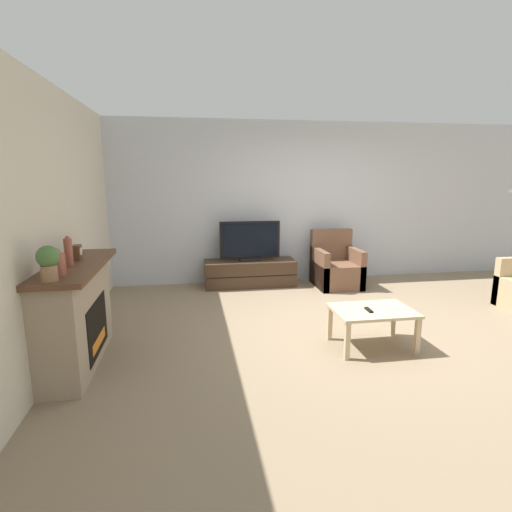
% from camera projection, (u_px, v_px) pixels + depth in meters
% --- Properties ---
extents(ground_plane, '(24.00, 24.00, 0.00)m').
position_uv_depth(ground_plane, '(355.00, 326.00, 4.89)').
color(ground_plane, '#89755B').
extents(wall_back, '(12.00, 0.06, 2.70)m').
position_uv_depth(wall_back, '(304.00, 202.00, 6.88)').
color(wall_back, silver).
rests_on(wall_back, ground).
extents(wall_left, '(0.06, 12.00, 2.70)m').
position_uv_depth(wall_left, '(59.00, 221.00, 4.09)').
color(wall_left, beige).
rests_on(wall_left, ground).
extents(fireplace, '(0.49, 1.51, 1.00)m').
position_uv_depth(fireplace, '(76.00, 313.00, 3.83)').
color(fireplace, tan).
rests_on(fireplace, ground).
extents(mantel_vase_left, '(0.14, 0.14, 0.23)m').
position_uv_depth(mantel_vase_left, '(57.00, 263.00, 3.27)').
color(mantel_vase_left, '#994C3D').
rests_on(mantel_vase_left, fireplace).
extents(mantel_vase_centre_left, '(0.07, 0.07, 0.28)m').
position_uv_depth(mantel_vase_centre_left, '(68.00, 252.00, 3.59)').
color(mantel_vase_centre_left, '#994C3D').
rests_on(mantel_vase_centre_left, fireplace).
extents(mantel_clock, '(0.08, 0.11, 0.15)m').
position_uv_depth(mantel_clock, '(77.00, 253.00, 3.86)').
color(mantel_clock, brown).
rests_on(mantel_clock, fireplace).
extents(potted_plant, '(0.17, 0.17, 0.28)m').
position_uv_depth(potted_plant, '(48.00, 261.00, 3.08)').
color(potted_plant, '#936B4C').
rests_on(potted_plant, fireplace).
extents(tv_stand, '(1.49, 0.50, 0.43)m').
position_uv_depth(tv_stand, '(250.00, 273.00, 6.63)').
color(tv_stand, '#422D1E').
rests_on(tv_stand, ground).
extents(tv, '(0.99, 0.18, 0.65)m').
position_uv_depth(tv, '(250.00, 242.00, 6.53)').
color(tv, black).
rests_on(tv, tv_stand).
extents(armchair, '(0.70, 0.76, 0.91)m').
position_uv_depth(armchair, '(336.00, 268.00, 6.62)').
color(armchair, brown).
rests_on(armchair, ground).
extents(coffee_table, '(0.84, 0.59, 0.42)m').
position_uv_depth(coffee_table, '(373.00, 314.00, 4.23)').
color(coffee_table, '#CCB289').
rests_on(coffee_table, ground).
extents(remote, '(0.05, 0.15, 0.02)m').
position_uv_depth(remote, '(369.00, 310.00, 4.17)').
color(remote, black).
rests_on(remote, coffee_table).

